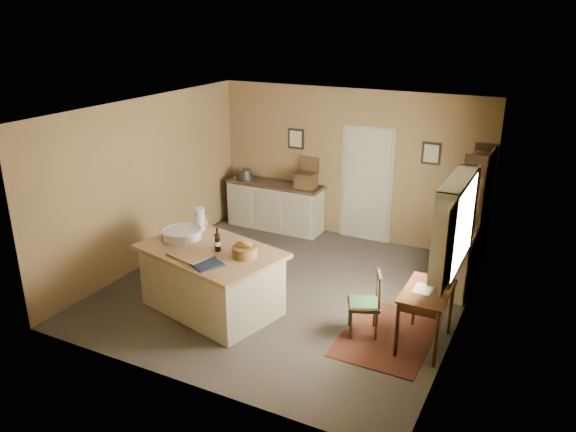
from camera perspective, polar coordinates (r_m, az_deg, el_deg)
name	(u,v)px	position (r m, az deg, el deg)	size (l,w,h in m)	color
ground	(286,290)	(8.49, -0.25, -7.52)	(5.00, 5.00, 0.00)	#51473E
wall_back	(349,165)	(10.15, 6.20, 5.22)	(5.00, 0.10, 2.70)	olive
wall_front	(177,275)	(6.01, -11.25, -5.85)	(5.00, 0.10, 2.70)	olive
wall_left	(147,182)	(9.31, -14.11, 3.35)	(0.10, 5.00, 2.70)	olive
wall_right	(466,235)	(7.24, 17.65, -1.85)	(0.10, 5.00, 2.70)	olive
ceiling	(285,110)	(7.63, -0.28, 10.75)	(5.00, 5.00, 0.00)	silver
door	(366,183)	(10.09, 7.94, 3.31)	(0.97, 0.06, 2.11)	beige
framed_prints	(360,146)	(9.98, 7.32, 7.10)	(2.82, 0.02, 0.38)	black
window	(458,224)	(7.00, 16.91, -0.78)	(0.25, 1.99, 1.12)	beige
work_island	(211,277)	(7.86, -7.80, -6.20)	(2.13, 1.65, 1.20)	beige
sideboard	(275,204)	(10.67, -1.29, 1.20)	(1.87, 0.53, 1.18)	beige
rug	(388,335)	(7.51, 10.09, -11.84)	(1.10, 1.60, 0.01)	#532818
writing_desk	(427,297)	(7.09, 13.92, -8.00)	(0.55, 0.90, 0.82)	#371D0E
desk_chair	(363,304)	(7.30, 7.68, -8.87)	(0.40, 0.40, 0.85)	#322216
right_cabinet	(453,261)	(8.68, 16.44, -4.42)	(0.54, 0.97, 0.99)	beige
shelving_unit	(478,212)	(9.25, 18.71, 0.43)	(0.34, 0.90, 1.99)	#322216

